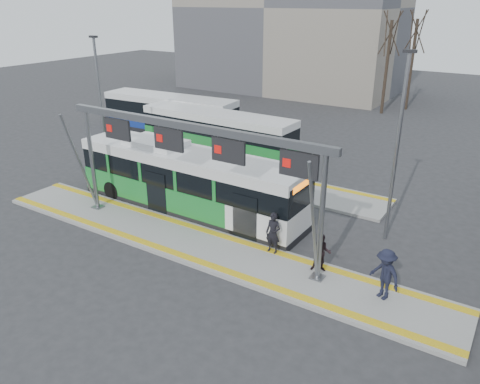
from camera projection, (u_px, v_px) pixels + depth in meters
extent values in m
plane|color=#2D2D30|center=(197.00, 246.00, 20.25)|extent=(120.00, 120.00, 0.00)
cube|color=gray|center=(197.00, 245.00, 20.23)|extent=(22.00, 3.00, 0.15)
cube|color=gray|center=(224.00, 173.00, 28.44)|extent=(20.00, 3.00, 0.15)
cube|color=yellow|center=(212.00, 233.00, 21.09)|extent=(22.00, 0.35, 0.02)
cube|color=yellow|center=(180.00, 254.00, 19.30)|extent=(22.00, 0.35, 0.02)
cube|color=yellow|center=(235.00, 167.00, 29.30)|extent=(20.00, 0.35, 0.02)
cylinder|color=slate|center=(92.00, 160.00, 22.68)|extent=(0.20, 0.20, 5.05)
cube|color=slate|center=(98.00, 207.00, 23.64)|extent=(0.50, 0.50, 0.06)
cylinder|color=slate|center=(80.00, 164.00, 22.13)|extent=(0.12, 1.46, 4.90)
cylinder|color=slate|center=(322.00, 218.00, 16.74)|extent=(0.20, 0.20, 5.05)
cube|color=slate|center=(317.00, 277.00, 17.69)|extent=(0.50, 0.50, 0.06)
cylinder|color=slate|center=(314.00, 225.00, 16.19)|extent=(0.12, 1.46, 4.90)
cube|color=slate|center=(187.00, 126.00, 18.74)|extent=(13.00, 0.25, 0.30)
cube|color=black|center=(117.00, 129.00, 20.99)|extent=(1.50, 0.12, 0.95)
cube|color=red|center=(109.00, 128.00, 21.16)|extent=(0.32, 0.02, 0.32)
cube|color=black|center=(169.00, 139.00, 19.50)|extent=(1.50, 0.12, 0.95)
cube|color=red|center=(159.00, 138.00, 19.67)|extent=(0.32, 0.02, 0.32)
cube|color=black|center=(228.00, 151.00, 18.02)|extent=(1.50, 0.12, 0.95)
cube|color=red|center=(218.00, 149.00, 18.18)|extent=(0.32, 0.02, 0.32)
cube|color=black|center=(299.00, 165.00, 16.53)|extent=(1.50, 0.12, 0.95)
cube|color=red|center=(287.00, 163.00, 16.70)|extent=(0.32, 0.02, 0.32)
cube|color=gray|center=(291.00, 7.00, 51.77)|extent=(24.00, 12.00, 18.00)
cube|color=black|center=(190.00, 207.00, 23.64)|extent=(12.33, 2.76, 0.36)
cube|color=#1B7C2F|center=(190.00, 193.00, 23.34)|extent=(12.33, 2.76, 1.18)
cube|color=black|center=(189.00, 172.00, 22.92)|extent=(12.33, 2.68, 1.03)
cube|color=white|center=(188.00, 157.00, 22.62)|extent=(12.33, 2.76, 0.51)
cube|color=orange|center=(303.00, 185.00, 19.56)|extent=(0.07, 1.83, 0.29)
cube|color=white|center=(156.00, 142.00, 23.50)|extent=(3.10, 1.87, 0.31)
cylinder|color=black|center=(113.00, 190.00, 24.79)|extent=(1.03, 0.32, 1.03)
cylinder|color=black|center=(144.00, 177.00, 26.58)|extent=(1.03, 0.32, 1.03)
cylinder|color=black|center=(239.00, 228.00, 20.75)|extent=(1.03, 0.32, 1.03)
cylinder|color=black|center=(265.00, 210.00, 22.54)|extent=(1.03, 0.32, 1.03)
cube|color=black|center=(218.00, 150.00, 32.40)|extent=(11.42, 2.72, 0.33)
cube|color=#1B7C2F|center=(217.00, 141.00, 32.13)|extent=(11.42, 2.72, 1.09)
cube|color=black|center=(217.00, 126.00, 31.74)|extent=(11.42, 2.64, 0.95)
cube|color=white|center=(217.00, 116.00, 31.47)|extent=(11.42, 2.72, 0.47)
cylinder|color=black|center=(164.00, 141.00, 33.53)|extent=(0.95, 0.31, 0.95)
cylinder|color=black|center=(183.00, 134.00, 35.15)|extent=(0.95, 0.31, 0.95)
cylinder|color=black|center=(251.00, 159.00, 29.72)|extent=(0.95, 0.31, 0.95)
cylinder|color=black|center=(268.00, 151.00, 31.34)|extent=(0.95, 0.31, 0.95)
cube|color=black|center=(171.00, 130.00, 37.35)|extent=(11.30, 3.20, 0.34)
cube|color=navy|center=(171.00, 121.00, 37.07)|extent=(11.30, 3.20, 1.12)
cube|color=black|center=(170.00, 108.00, 36.67)|extent=(11.30, 3.13, 0.97)
cube|color=white|center=(169.00, 99.00, 36.39)|extent=(11.30, 3.20, 0.49)
cylinder|color=black|center=(124.00, 123.00, 38.08)|extent=(0.99, 0.35, 0.97)
cylinder|color=black|center=(141.00, 118.00, 39.84)|extent=(0.99, 0.35, 0.97)
cylinder|color=black|center=(199.00, 135.00, 34.86)|extent=(0.99, 0.35, 0.97)
cylinder|color=black|center=(214.00, 128.00, 36.62)|extent=(0.99, 0.35, 0.97)
imported|color=black|center=(273.00, 233.00, 19.16)|extent=(0.66, 0.44, 1.78)
imported|color=black|center=(321.00, 253.00, 17.89)|extent=(0.92, 0.83, 1.55)
imported|color=black|center=(385.00, 274.00, 16.19)|extent=(1.41, 1.18, 1.90)
cylinder|color=#382B21|center=(386.00, 68.00, 42.01)|extent=(0.28, 0.28, 8.17)
cylinder|color=#382B21|center=(411.00, 66.00, 43.54)|extent=(0.28, 0.28, 8.23)
cylinder|color=#382B21|center=(234.00, 59.00, 52.24)|extent=(0.28, 0.28, 7.23)
cylinder|color=slate|center=(101.00, 105.00, 28.41)|extent=(0.16, 0.16, 7.89)
cube|color=black|center=(93.00, 37.00, 26.89)|extent=(0.50, 0.25, 0.12)
cylinder|color=slate|center=(396.00, 152.00, 19.38)|extent=(0.16, 0.16, 8.08)
cube|color=black|center=(410.00, 51.00, 17.82)|extent=(0.50, 0.25, 0.12)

